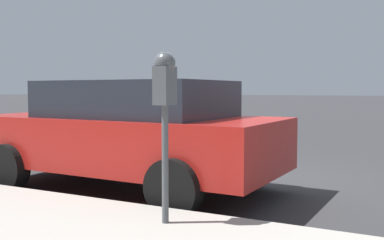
% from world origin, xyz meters
% --- Properties ---
extents(ground_plane, '(220.00, 220.00, 0.00)m').
position_xyz_m(ground_plane, '(0.00, 0.00, 0.00)').
color(ground_plane, '#333335').
extents(parking_meter, '(0.21, 0.19, 1.53)m').
position_xyz_m(parking_meter, '(-2.66, -0.60, 1.33)').
color(parking_meter, '#4C5156').
rests_on(parking_meter, sidewalk).
extents(car_red, '(2.18, 4.26, 1.48)m').
position_xyz_m(car_red, '(-1.03, 0.91, 0.78)').
color(car_red, '#B21E19').
rests_on(car_red, ground_plane).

